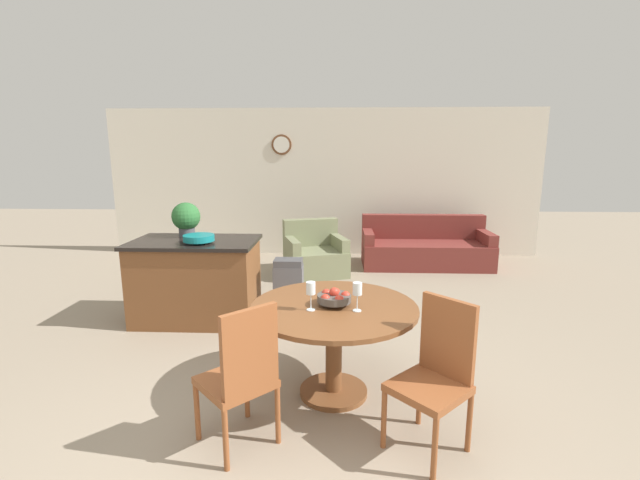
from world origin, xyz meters
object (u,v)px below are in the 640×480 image
Objects in this scene: dining_chair_near_right at (436,370)px; trash_bin at (289,287)px; potted_plant at (186,218)px; dining_chair_near_left at (242,373)px; fruit_bowl at (334,297)px; teal_bowl at (199,238)px; wine_glass_left at (311,289)px; armchair at (315,256)px; wine_glass_right at (357,290)px; kitchen_island at (197,280)px; couch at (425,249)px; dining_table at (334,326)px.

trash_bin is (-1.22, 2.30, -0.20)m from dining_chair_near_right.
dining_chair_near_left is at bearing -64.03° from potted_plant.
teal_bowl is at bearing 137.46° from fruit_bowl.
wine_glass_left is 0.20× the size of armchair.
potted_plant is (-2.40, 2.30, 0.63)m from dining_chair_near_right.
wine_glass_right is at bearing -41.76° from teal_bowl.
wine_glass_right reaches higher than kitchen_island.
teal_bowl reaches higher than dining_chair_near_right.
teal_bowl is 0.83× the size of potted_plant.
teal_bowl is at bearing 131.61° from wine_glass_left.
couch is (3.11, 2.55, -0.18)m from kitchen_island.
armchair is at bearing 95.51° from dining_table.
dining_table is at bearing -42.59° from teal_bowl.
potted_plant reaches higher than dining_chair_near_right.
teal_bowl is (-1.65, 1.48, 0.08)m from wine_glass_right.
dining_table is 2.19m from kitchen_island.
dining_table is 3.21× the size of potted_plant.
fruit_bowl reaches higher than trash_bin.
wine_glass_left is 1.96m from trash_bin.
wine_glass_left is at bearing -112.08° from couch.
dining_chair_near_right reaches higher than kitchen_island.
dining_chair_near_right is 4.21m from armchair.
teal_bowl is 0.30× the size of armchair.
potted_plant is at bearing -145.77° from armchair.
kitchen_island is (-1.59, 1.51, -0.34)m from fruit_bowl.
dining_table is 4.35m from couch.
dining_table is 1.83m from trash_bin.
wine_glass_left is at bearing 10.02° from dining_chair_near_left.
dining_chair_near_left reaches higher than armchair.
wine_glass_left is 4.55m from couch.
wine_glass_right is at bearing -68.45° from trash_bin.
wine_glass_left is 0.65× the size of teal_bowl.
kitchen_island is at bearing -139.64° from armchair.
fruit_bowl reaches higher than dining_table.
teal_bowl is at bearing -54.81° from kitchen_island.
dining_chair_near_left is 5.18m from couch.
wine_glass_right is 0.10× the size of couch.
dining_chair_near_right is 4.72m from couch.
potted_plant is at bearing 2.61° from dining_chair_near_right.
fruit_bowl is 2.22m from kitchen_island.
dining_table is at bearing -72.17° from trash_bin.
couch is 1.94m from armchair.
fruit_bowl is at bearing 5.20° from dining_chair_near_right.
fruit_bowl is 0.78× the size of teal_bowl.
dining_table is at bearing -110.53° from couch.
dining_chair_near_right is 0.89× the size of armchair.
dining_table is 0.92× the size of kitchen_island.
dining_table is 0.61× the size of couch.
teal_bowl is (0.11, -0.15, 0.52)m from kitchen_island.
couch is (2.07, 2.34, -0.05)m from trash_bin.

